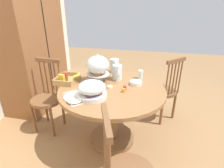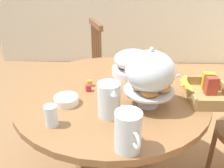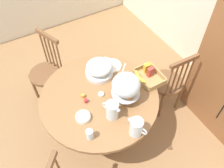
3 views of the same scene
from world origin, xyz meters
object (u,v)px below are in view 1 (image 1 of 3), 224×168
Objects in this scene: orange_juice_pitcher at (115,66)px; butter_dish at (110,87)px; dining_table at (112,104)px; cereal_basket at (68,79)px; windsor_chair_by_cabinet at (48,99)px; china_plate_large at (74,97)px; milk_pitcher at (117,73)px; drinking_glass at (140,75)px; china_plate_small at (75,100)px; pastry_stand_with_dome at (98,66)px; windsor_chair_near_window at (164,91)px; fruit_platter_covered at (92,90)px; wooden_armoire at (32,48)px; cereal_bowl at (136,83)px.

orange_juice_pitcher is 3.22× the size of butter_dish.
cereal_basket is at bearing 85.24° from dining_table.
windsor_chair_by_cabinet is 0.74m from china_plate_large.
dining_table is 0.61m from orange_juice_pitcher.
milk_pitcher reaches higher than drinking_glass.
china_plate_small is (-0.43, -0.28, -0.03)m from cereal_basket.
windsor_chair_by_cabinet is 5.04× the size of orange_juice_pitcher.
butter_dish is (-0.05, -0.54, -0.03)m from cereal_basket.
china_plate_large is (-0.36, -0.58, 0.29)m from windsor_chair_by_cabinet.
drinking_glass is at bearing -67.53° from pastry_stand_with_dome.
orange_juice_pitcher reaches higher than butter_dish.
windsor_chair_near_window is 3.25× the size of fruit_platter_covered.
wooden_armoire reaches higher than fruit_platter_covered.
dining_table is 3.82× the size of cereal_basket.
china_plate_small is (-1.04, 0.90, 0.30)m from windsor_chair_near_window.
butter_dish is at bearing 135.76° from windsor_chair_near_window.
dining_table is at bearing -46.79° from china_plate_large.
fruit_platter_covered reaches higher than china_plate_large.
butter_dish is (-0.16, 0.28, -0.01)m from cereal_bowl.
wooden_armoire is 1.10m from cereal_basket.
milk_pitcher is at bearing -23.74° from china_plate_small.
fruit_platter_covered is 0.76m from drinking_glass.
dining_table is 4.02× the size of fruit_platter_covered.
china_plate_small is at bearing -146.70° from cereal_basket.
dining_table is at bearing -114.22° from wooden_armoire.
fruit_platter_covered reaches higher than cereal_bowl.
dining_table is 1.24× the size of windsor_chair_by_cabinet.
windsor_chair_by_cabinet reaches higher than cereal_basket.
cereal_basket is at bearing 111.06° from milk_pitcher.
windsor_chair_near_window is at bearing -62.72° from cereal_basket.
fruit_platter_covered is 0.79m from orange_juice_pitcher.
china_plate_large is at bearing -121.99° from windsor_chair_by_cabinet.
wooden_armoire is 1.80m from cereal_bowl.
china_plate_large is at bearing 166.42° from pastry_stand_with_dome.
pastry_stand_with_dome reaches higher than cereal_bowl.
dining_table is 10.97× the size of drinking_glass.
cereal_basket is at bearing -124.25° from wooden_armoire.
fruit_platter_covered is 0.20m from china_plate_large.
windsor_chair_by_cabinet is (0.06, 0.90, -0.08)m from dining_table.
windsor_chair_near_window is 6.96× the size of cereal_bowl.
china_plate_small is 0.76m from cereal_bowl.
butter_dish is (0.26, -0.12, -0.07)m from fruit_platter_covered.
cereal_bowl is (0.46, -0.58, 0.02)m from china_plate_large.
dining_table is 8.05× the size of china_plate_small.
orange_juice_pitcher reaches higher than china_plate_small.
cereal_bowl is 0.21m from drinking_glass.
milk_pitcher is 0.28m from butter_dish.
dining_table is 0.62m from cereal_basket.
butter_dish is at bearing -44.93° from china_plate_large.
milk_pitcher reaches higher than dining_table.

